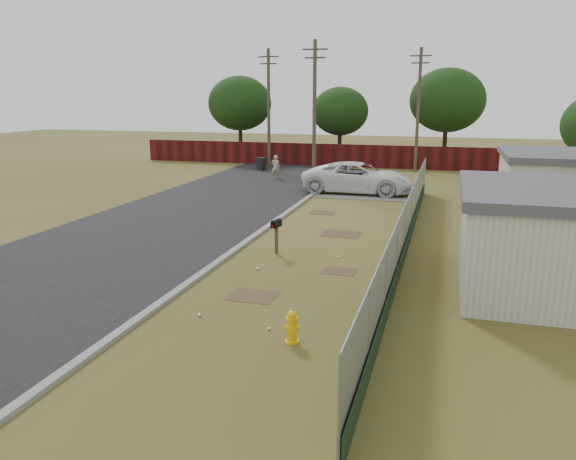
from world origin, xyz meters
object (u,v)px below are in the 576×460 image
(mailbox, at_px, (276,227))
(pedestrian, at_px, (276,167))
(trash_bin, at_px, (261,164))
(fire_hydrant, at_px, (292,327))
(pickup_truck, at_px, (358,178))

(mailbox, relative_size, pedestrian, 0.81)
(pedestrian, height_order, trash_bin, pedestrian)
(mailbox, bearing_deg, fire_hydrant, -70.04)
(mailbox, bearing_deg, pickup_truck, 86.68)
(pickup_truck, distance_m, pedestrian, 7.69)
(mailbox, height_order, pedestrian, pedestrian)
(trash_bin, bearing_deg, pedestrian, -58.78)
(pickup_truck, xyz_separation_m, pedestrian, (-6.43, 4.21, -0.10))
(trash_bin, bearing_deg, fire_hydrant, -70.00)
(mailbox, distance_m, trash_bin, 23.33)
(pedestrian, bearing_deg, pickup_truck, 134.48)
(fire_hydrant, bearing_deg, pedestrian, 108.08)
(pedestrian, bearing_deg, fire_hydrant, 95.81)
(fire_hydrant, distance_m, pedestrian, 26.47)
(fire_hydrant, distance_m, mailbox, 7.62)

